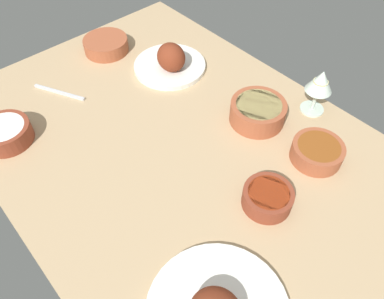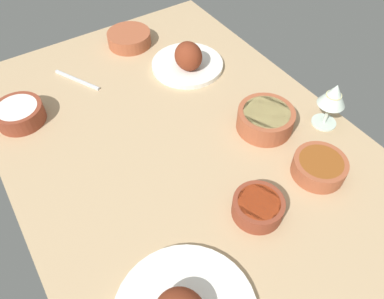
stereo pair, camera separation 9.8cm
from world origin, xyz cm
name	(u,v)px [view 1 (the left image)]	position (x,y,z in cm)	size (l,w,h in cm)	color
dining_table	(192,159)	(0.00, 0.00, 2.00)	(140.00, 90.00, 4.00)	tan
plate_far_side	(170,62)	(31.91, -19.13, 7.14)	(23.71, 23.71, 10.51)	white
bowl_pasta	(258,111)	(-2.71, -22.64, 7.35)	(15.78, 15.78, 6.20)	#A35133
bowl_potatoes	(106,44)	(55.25, -9.48, 6.56)	(15.14, 15.14, 4.67)	#A35133
bowl_soup	(317,151)	(-22.67, -23.49, 6.64)	(13.47, 13.47, 4.81)	#A35133
bowl_cream	(5,133)	(37.67, 34.22, 6.83)	(13.76, 13.76, 5.17)	brown
bowl_sauce	(268,197)	(-23.34, -3.00, 6.62)	(11.97, 11.97, 4.78)	brown
wine_glass	(320,83)	(-10.79, -38.25, 13.93)	(7.60, 7.60, 14.00)	silver
fork_loose	(59,92)	(45.98, 14.18, 4.40)	(17.97, 0.90, 0.80)	silver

